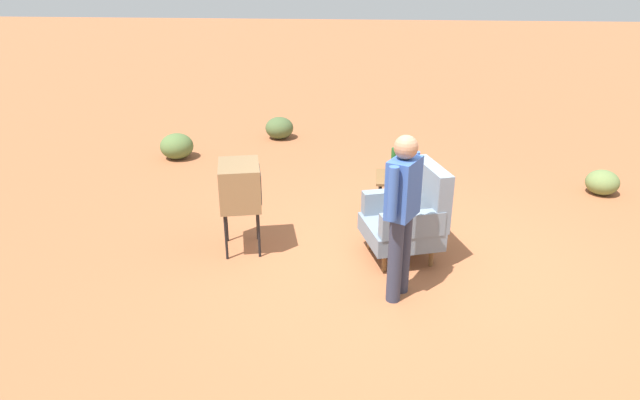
{
  "coord_description": "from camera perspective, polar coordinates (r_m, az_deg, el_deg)",
  "views": [
    {
      "loc": [
        5.39,
        -0.46,
        3.02
      ],
      "look_at": [
        -0.22,
        -0.99,
        0.65
      ],
      "focal_mm": 31.39,
      "sensor_mm": 36.0,
      "label": 1
    }
  ],
  "objects": [
    {
      "name": "shrub_lone",
      "position": [
        9.74,
        -14.39,
        5.34
      ],
      "size": [
        0.55,
        0.55,
        0.43
      ],
      "primitive_type": "ellipsoid",
      "color": "#516B38",
      "rests_on": "ground"
    },
    {
      "name": "person_standing",
      "position": [
        5.24,
        8.38,
        -0.85
      ],
      "size": [
        0.52,
        0.35,
        1.64
      ],
      "color": "#2D3347",
      "rests_on": "ground"
    },
    {
      "name": "side_table",
      "position": [
        7.04,
        8.0,
        1.72
      ],
      "size": [
        0.56,
        0.56,
        0.6
      ],
      "color": "black",
      "rests_on": "ground"
    },
    {
      "name": "soda_can_red",
      "position": [
        7.06,
        9.83,
        2.95
      ],
      "size": [
        0.07,
        0.07,
        0.12
      ],
      "primitive_type": "cylinder",
      "color": "red",
      "rests_on": "side_table"
    },
    {
      "name": "ground_plane",
      "position": [
        6.19,
        8.99,
        -6.66
      ],
      "size": [
        60.0,
        60.0,
        0.0
      ],
      "primitive_type": "plane",
      "color": "#A05B38"
    },
    {
      "name": "shrub_far",
      "position": [
        8.89,
        26.84,
        1.62
      ],
      "size": [
        0.45,
        0.45,
        0.35
      ],
      "primitive_type": "ellipsoid",
      "color": "olive",
      "rests_on": "ground"
    },
    {
      "name": "flower_vase",
      "position": [
        6.85,
        7.9,
        3.22
      ],
      "size": [
        0.14,
        0.1,
        0.27
      ],
      "color": "silver",
      "rests_on": "side_table"
    },
    {
      "name": "tv_on_stand",
      "position": [
        6.21,
        -8.17,
        1.48
      ],
      "size": [
        0.69,
        0.57,
        1.03
      ],
      "color": "black",
      "rests_on": "ground"
    },
    {
      "name": "armchair",
      "position": [
        6.17,
        9.18,
        -1.58
      ],
      "size": [
        0.96,
        0.98,
        1.06
      ],
      "color": "brown",
      "rests_on": "ground"
    },
    {
      "name": "shrub_mid",
      "position": [
        10.6,
        -4.16,
        7.35
      ],
      "size": [
        0.52,
        0.52,
        0.41
      ],
      "primitive_type": "ellipsoid",
      "color": "#475B33",
      "rests_on": "ground"
    },
    {
      "name": "bottle_wine_green",
      "position": [
        7.1,
        7.53,
        4.04
      ],
      "size": [
        0.07,
        0.07,
        0.32
      ],
      "primitive_type": "cylinder",
      "color": "#1E5623",
      "rests_on": "side_table"
    }
  ]
}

